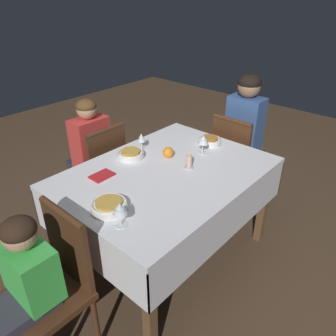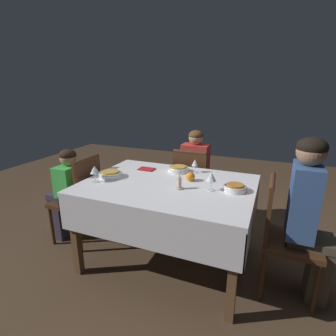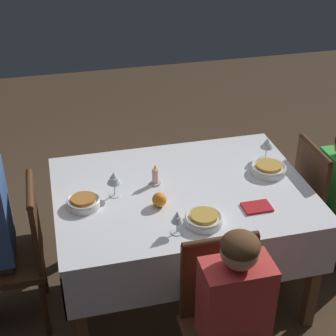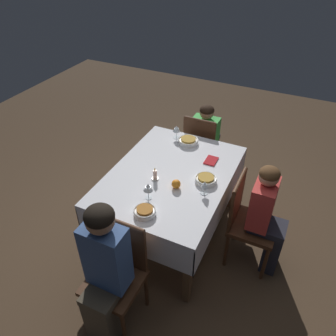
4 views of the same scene
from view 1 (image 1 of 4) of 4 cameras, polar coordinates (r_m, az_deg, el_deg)
The scene contains 17 objects.
ground_plane at distance 2.68m, azimuth -0.21°, elevation -14.70°, with size 8.00×8.00×0.00m, color #4C3826.
dining_table at distance 2.26m, azimuth -0.24°, elevation -2.55°, with size 1.42×1.04×0.76m.
chair_east at distance 3.01m, azimuth 11.65°, elevation 1.80°, with size 0.40×0.40×0.90m.
chair_west at distance 1.92m, azimuth -19.24°, elevation -18.13°, with size 0.40×0.40×0.90m.
chair_north at distance 2.82m, azimuth -11.60°, elevation -0.18°, with size 0.40×0.40×0.90m.
person_adult_denim at distance 3.05m, azimuth 13.46°, elevation 5.96°, with size 0.34×0.30×1.22m.
person_child_green at distance 1.86m, azimuth -24.02°, elevation -19.77°, with size 0.33×0.30×0.97m.
person_child_red at distance 2.89m, azimuth -13.72°, elevation 2.49°, with size 0.30×0.33×1.08m.
bowl_east at distance 2.61m, azimuth 7.25°, elevation 4.80°, with size 0.18×0.18×0.06m.
wine_glass_east at distance 2.41m, azimuth 6.16°, elevation 4.87°, with size 0.08×0.08×0.15m.
bowl_west at distance 1.87m, azimuth -10.24°, elevation -6.43°, with size 0.21×0.21×0.06m.
wine_glass_west at distance 1.70m, azimuth -8.38°, elevation -7.18°, with size 0.08×0.08×0.14m.
bowl_north at distance 2.39m, azimuth -6.51°, elevation 2.46°, with size 0.19×0.19×0.06m.
wine_glass_north at distance 2.48m, azimuth -4.66°, elevation 5.16°, with size 0.06×0.06×0.13m.
candle_centerpiece at distance 2.24m, azimuth 3.72°, elevation 0.96°, with size 0.06×0.06×0.12m.
orange_fruit at distance 2.37m, azimuth 0.03°, elevation 2.75°, with size 0.08×0.08×0.08m, color orange.
napkin_red_folded at distance 2.19m, azimuth -11.43°, elevation -1.32°, with size 0.15×0.11×0.01m.
Camera 1 is at (-1.43, -1.28, 1.86)m, focal length 35.00 mm.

